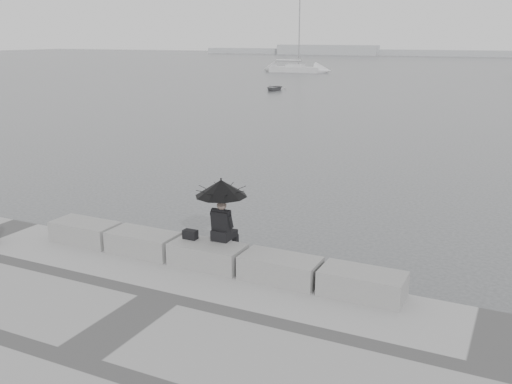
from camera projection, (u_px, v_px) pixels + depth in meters
The scene contains 11 objects.
ground at pixel (219, 279), 12.82m from camera, with size 360.00×360.00×0.00m, color #3E4143.
stone_block_far_left at pixel (85, 232), 13.66m from camera, with size 1.60×0.80×0.50m, color gray.
stone_block_left at pixel (143, 243), 12.95m from camera, with size 1.60×0.80×0.50m, color gray.
stone_block_centre at pixel (208, 255), 12.23m from camera, with size 1.60×0.80×0.50m, color gray.
stone_block_right at pixel (280, 269), 11.51m from camera, with size 1.60×0.80×0.50m, color gray.
stone_block_far_right at pixel (362, 284), 10.80m from camera, with size 1.60×0.80×0.50m, color gray.
seated_person at pixel (221, 196), 12.14m from camera, with size 1.13×1.13×1.39m.
bag at pixel (190, 234), 12.45m from camera, with size 0.31×0.18×0.20m, color black.
distant_landmass at pixel (481, 53), 150.05m from camera, with size 180.00×8.00×2.80m.
sailboat_left at pixel (296, 69), 86.01m from camera, with size 7.84×2.60×12.90m.
dinghy at pixel (274, 88), 57.30m from camera, with size 2.94×1.25×0.50m, color gray.
Camera 1 is at (5.93, -10.28, 5.29)m, focal length 40.00 mm.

